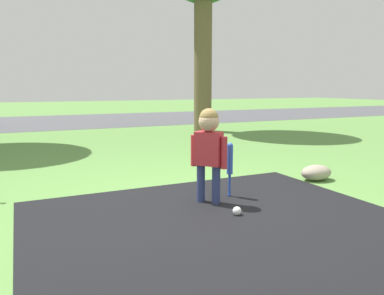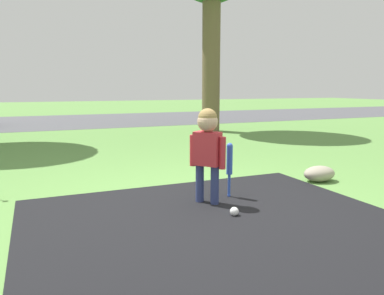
{
  "view_description": "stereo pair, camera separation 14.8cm",
  "coord_description": "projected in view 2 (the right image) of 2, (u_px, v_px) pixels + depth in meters",
  "views": [
    {
      "loc": [
        -1.57,
        -3.17,
        1.19
      ],
      "look_at": [
        0.18,
        0.55,
        0.52
      ],
      "focal_mm": 35.0,
      "sensor_mm": 36.0,
      "label": 1
    },
    {
      "loc": [
        -1.43,
        -3.24,
        1.19
      ],
      "look_at": [
        0.18,
        0.55,
        0.52
      ],
      "focal_mm": 35.0,
      "sensor_mm": 36.0,
      "label": 2
    }
  ],
  "objects": [
    {
      "name": "street_strip",
      "position": [
        77.0,
        121.0,
        13.4
      ],
      "size": [
        40.0,
        6.0,
        0.01
      ],
      "color": "#4C4C51",
      "rests_on": "ground"
    },
    {
      "name": "edging_rock",
      "position": [
        319.0,
        174.0,
        4.77
      ],
      "size": [
        0.43,
        0.3,
        0.2
      ],
      "color": "#9E937F",
      "rests_on": "ground"
    },
    {
      "name": "child",
      "position": [
        207.0,
        142.0,
        3.79
      ],
      "size": [
        0.28,
        0.33,
        0.98
      ],
      "rotation": [
        0.0,
        0.0,
        -0.89
      ],
      "color": "navy",
      "rests_on": "ground"
    },
    {
      "name": "baseball_bat",
      "position": [
        229.0,
        162.0,
        4.04
      ],
      "size": [
        0.07,
        0.07,
        0.6
      ],
      "color": "blue",
      "rests_on": "ground"
    },
    {
      "name": "ground_plane",
      "position": [
        197.0,
        209.0,
        3.68
      ],
      "size": [
        60.0,
        60.0,
        0.0
      ],
      "primitive_type": "plane",
      "color": "#5B8C42"
    },
    {
      "name": "sports_ball",
      "position": [
        234.0,
        211.0,
        3.49
      ],
      "size": [
        0.08,
        0.08,
        0.08
      ],
      "color": "white",
      "rests_on": "ground"
    }
  ]
}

